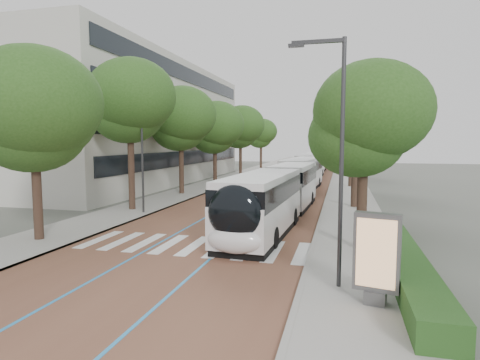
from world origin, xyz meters
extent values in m
plane|color=#51544C|center=(0.00, 0.00, 0.00)|extent=(160.00, 160.00, 0.00)
cube|color=brown|center=(0.00, 40.00, 0.01)|extent=(11.00, 140.00, 0.02)
cube|color=gray|center=(-7.50, 40.00, 0.06)|extent=(4.00, 140.00, 0.12)
cube|color=gray|center=(7.50, 40.00, 0.06)|extent=(4.00, 140.00, 0.12)
cube|color=gray|center=(-5.60, 40.00, 0.06)|extent=(0.20, 140.00, 0.14)
cube|color=gray|center=(5.60, 40.00, 0.06)|extent=(0.20, 140.00, 0.14)
cube|color=silver|center=(-4.80, 1.00, 0.03)|extent=(0.55, 3.60, 0.01)
cube|color=silver|center=(-3.55, 1.00, 0.03)|extent=(0.55, 3.60, 0.01)
cube|color=silver|center=(-2.30, 1.00, 0.03)|extent=(0.55, 3.60, 0.01)
cube|color=silver|center=(-1.05, 1.00, 0.03)|extent=(0.55, 3.60, 0.01)
cube|color=silver|center=(0.20, 1.00, 0.03)|extent=(0.55, 3.60, 0.01)
cube|color=silver|center=(1.45, 1.00, 0.03)|extent=(0.55, 3.60, 0.01)
cube|color=silver|center=(2.70, 1.00, 0.03)|extent=(0.55, 3.60, 0.01)
cube|color=silver|center=(3.95, 1.00, 0.03)|extent=(0.55, 3.60, 0.01)
cube|color=silver|center=(5.20, 1.00, 0.03)|extent=(0.55, 3.60, 0.01)
cube|color=#2782C4|center=(-1.60, 40.00, 0.02)|extent=(0.12, 126.00, 0.01)
cube|color=#2782C4|center=(1.60, 40.00, 0.02)|extent=(0.12, 126.00, 0.01)
cube|color=#A4A398|center=(-19.50, 28.00, 7.00)|extent=(18.00, 40.00, 14.00)
cube|color=black|center=(-10.45, 28.00, 3.00)|extent=(0.12, 38.00, 1.60)
cube|color=black|center=(-10.45, 28.00, 6.20)|extent=(0.12, 38.00, 1.60)
cube|color=black|center=(-10.45, 28.00, 9.40)|extent=(0.12, 38.00, 1.60)
cube|color=black|center=(-10.45, 28.00, 12.40)|extent=(0.12, 38.00, 1.60)
cube|color=#214818|center=(9.10, 0.00, 0.52)|extent=(1.20, 14.00, 0.80)
cylinder|color=#323235|center=(6.80, -3.00, 4.12)|extent=(0.14, 0.14, 8.00)
cube|color=#323235|center=(6.00, -3.00, 8.02)|extent=(1.70, 0.12, 0.12)
cube|color=#323235|center=(5.30, -3.00, 7.94)|extent=(0.50, 0.20, 0.10)
cylinder|color=#323235|center=(6.80, 22.00, 4.12)|extent=(0.14, 0.14, 8.00)
cube|color=#323235|center=(6.00, 22.00, 8.02)|extent=(1.70, 0.12, 0.12)
cube|color=#323235|center=(5.30, 22.00, 7.94)|extent=(0.50, 0.20, 0.10)
cylinder|color=#323235|center=(-6.10, 8.00, 4.12)|extent=(0.14, 0.14, 8.00)
cylinder|color=black|center=(-7.50, 0.00, 2.16)|extent=(0.44, 0.44, 4.33)
ellipsoid|color=#244B18|center=(-7.50, 0.00, 6.10)|extent=(6.19, 6.19, 5.26)
cylinder|color=black|center=(-7.50, 9.00, 2.62)|extent=(0.44, 0.44, 5.25)
ellipsoid|color=#244B18|center=(-7.50, 9.00, 7.40)|extent=(6.00, 6.00, 5.10)
cylinder|color=black|center=(-7.50, 18.00, 2.37)|extent=(0.44, 0.44, 4.74)
ellipsoid|color=#244B18|center=(-7.50, 18.00, 6.68)|extent=(6.05, 6.05, 5.14)
cylinder|color=black|center=(-7.50, 28.00, 2.20)|extent=(0.44, 0.44, 4.41)
ellipsoid|color=#244B18|center=(-7.50, 28.00, 6.21)|extent=(6.29, 6.29, 5.35)
cylinder|color=black|center=(-7.50, 40.00, 2.37)|extent=(0.44, 0.44, 4.75)
ellipsoid|color=#244B18|center=(-7.50, 40.00, 6.69)|extent=(6.44, 6.44, 5.47)
cylinder|color=black|center=(-7.50, 55.00, 2.16)|extent=(0.44, 0.44, 4.33)
ellipsoid|color=#244B18|center=(-7.50, 55.00, 6.10)|extent=(5.29, 5.29, 4.50)
cylinder|color=black|center=(7.70, 2.00, 1.98)|extent=(0.44, 0.44, 3.97)
ellipsoid|color=#244B18|center=(7.70, 2.00, 5.59)|extent=(4.99, 4.99, 4.25)
cylinder|color=black|center=(7.70, 14.00, 1.96)|extent=(0.44, 0.44, 3.91)
ellipsoid|color=#244B18|center=(7.70, 14.00, 5.52)|extent=(5.68, 5.68, 4.83)
cylinder|color=black|center=(7.70, 28.00, 2.35)|extent=(0.44, 0.44, 4.70)
ellipsoid|color=#244B18|center=(7.70, 28.00, 6.63)|extent=(5.91, 5.91, 5.03)
cylinder|color=black|center=(7.70, 44.00, 2.04)|extent=(0.44, 0.44, 4.09)
ellipsoid|color=#244B18|center=(7.70, 44.00, 5.76)|extent=(5.45, 5.45, 4.63)
cylinder|color=black|center=(3.10, 8.96, 1.77)|extent=(2.34, 1.01, 2.30)
cube|color=silver|center=(2.85, 3.84, 1.26)|extent=(2.95, 9.47, 1.82)
cube|color=black|center=(2.85, 3.84, 2.40)|extent=(2.98, 9.29, 0.97)
cube|color=silver|center=(2.85, 3.84, 3.04)|extent=(2.89, 9.28, 0.31)
cube|color=black|center=(2.85, 3.84, 0.17)|extent=(2.88, 9.09, 0.35)
cube|color=silver|center=(3.31, 13.28, 1.26)|extent=(2.87, 7.85, 1.82)
cube|color=black|center=(3.31, 13.28, 2.40)|extent=(2.91, 7.70, 0.97)
cube|color=silver|center=(3.31, 13.28, 3.04)|extent=(2.82, 7.70, 0.31)
cube|color=black|center=(3.31, 13.28, 0.17)|extent=(2.81, 7.54, 0.35)
ellipsoid|color=black|center=(2.63, -0.68, 2.00)|extent=(2.40, 1.21, 2.28)
ellipsoid|color=silver|center=(2.63, -0.73, 0.86)|extent=(2.40, 1.11, 1.14)
cylinder|color=black|center=(1.61, 1.62, 0.50)|extent=(0.35, 1.01, 1.00)
cylinder|color=black|center=(3.87, 1.51, 0.50)|extent=(0.35, 1.01, 1.00)
cylinder|color=black|center=(2.27, 15.00, 0.50)|extent=(0.35, 1.01, 1.00)
cylinder|color=black|center=(4.52, 14.89, 0.50)|extent=(0.35, 1.01, 1.00)
cylinder|color=black|center=(1.87, 6.97, 0.50)|extent=(0.35, 1.01, 1.00)
cylinder|color=black|center=(4.13, 6.86, 0.50)|extent=(0.35, 1.01, 1.00)
cube|color=silver|center=(2.97, 23.96, 1.26)|extent=(3.33, 12.14, 1.82)
cube|color=black|center=(2.97, 23.96, 2.40)|extent=(3.35, 11.91, 0.97)
cube|color=silver|center=(2.97, 23.96, 3.04)|extent=(3.26, 11.90, 0.31)
cube|color=black|center=(2.97, 23.96, 0.17)|extent=(3.24, 11.66, 0.35)
ellipsoid|color=black|center=(2.56, 18.12, 2.00)|extent=(2.42, 1.26, 2.28)
ellipsoid|color=silver|center=(2.56, 18.07, 0.86)|extent=(2.41, 1.16, 1.14)
cylinder|color=black|center=(1.59, 20.45, 0.50)|extent=(0.37, 1.02, 1.00)
cylinder|color=black|center=(3.85, 20.29, 0.50)|extent=(0.37, 1.02, 1.00)
cylinder|color=black|center=(2.11, 27.83, 0.50)|extent=(0.37, 1.02, 1.00)
cylinder|color=black|center=(4.36, 27.67, 0.50)|extent=(0.37, 1.02, 1.00)
cube|color=silver|center=(2.74, 37.22, 1.26)|extent=(3.06, 12.10, 1.82)
cube|color=black|center=(2.74, 37.22, 2.40)|extent=(3.09, 11.87, 0.97)
cube|color=silver|center=(2.74, 37.22, 3.04)|extent=(3.00, 11.86, 0.31)
cube|color=black|center=(2.74, 37.22, 0.17)|extent=(2.99, 11.62, 0.35)
ellipsoid|color=black|center=(2.46, 31.38, 2.00)|extent=(2.40, 1.21, 2.28)
ellipsoid|color=silver|center=(2.46, 31.33, 0.86)|extent=(2.39, 1.11, 1.14)
cylinder|color=black|center=(1.44, 33.68, 0.50)|extent=(0.35, 1.01, 1.00)
cylinder|color=black|center=(3.70, 33.57, 0.50)|extent=(0.35, 1.01, 1.00)
cylinder|color=black|center=(1.78, 41.07, 0.50)|extent=(0.35, 1.01, 1.00)
cylinder|color=black|center=(4.04, 40.97, 0.50)|extent=(0.35, 1.01, 1.00)
cube|color=silver|center=(2.77, 49.50, 1.26)|extent=(2.70, 12.04, 1.82)
cube|color=black|center=(2.77, 49.50, 2.40)|extent=(2.73, 11.80, 0.97)
cube|color=silver|center=(2.77, 49.50, 3.04)|extent=(2.64, 11.80, 0.31)
cube|color=black|center=(2.77, 49.50, 0.17)|extent=(2.64, 11.56, 0.35)
ellipsoid|color=black|center=(2.68, 43.65, 2.00)|extent=(2.37, 1.14, 2.28)
ellipsoid|color=silver|center=(2.67, 43.60, 0.86)|extent=(2.37, 1.04, 1.14)
cylinder|color=black|center=(1.58, 45.92, 0.50)|extent=(0.32, 1.00, 1.00)
cylinder|color=black|center=(3.84, 45.88, 0.50)|extent=(0.32, 1.00, 1.00)
cylinder|color=black|center=(1.70, 53.31, 0.50)|extent=(0.32, 1.00, 1.00)
cylinder|color=black|center=(3.96, 53.28, 0.50)|extent=(0.32, 1.00, 1.00)
cube|color=silver|center=(2.73, 62.75, 1.26)|extent=(3.09, 12.11, 1.82)
cube|color=black|center=(2.73, 62.75, 2.40)|extent=(3.11, 11.87, 0.97)
cube|color=silver|center=(2.73, 62.75, 3.04)|extent=(3.02, 11.87, 0.31)
cube|color=black|center=(2.73, 62.75, 0.17)|extent=(3.01, 11.63, 0.35)
ellipsoid|color=black|center=(2.45, 56.90, 2.00)|extent=(2.40, 1.21, 2.28)
ellipsoid|color=silver|center=(2.44, 56.85, 0.86)|extent=(2.40, 1.11, 1.14)
cylinder|color=black|center=(1.43, 59.20, 0.50)|extent=(0.35, 1.01, 1.00)
cylinder|color=black|center=(3.68, 59.09, 0.50)|extent=(0.35, 1.01, 1.00)
cylinder|color=black|center=(1.79, 66.60, 0.50)|extent=(0.35, 1.01, 1.00)
cylinder|color=black|center=(4.05, 66.48, 0.50)|extent=(0.35, 1.01, 1.00)
cube|color=#59595B|center=(7.86, -4.22, 0.32)|extent=(0.69, 0.62, 0.40)
cube|color=#59595B|center=(7.86, -4.22, 1.67)|extent=(1.35, 0.62, 2.30)
cube|color=tan|center=(7.82, -4.40, 1.67)|extent=(1.08, 0.25, 2.00)
camera|label=1|loc=(6.83, -16.23, 4.87)|focal=30.00mm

